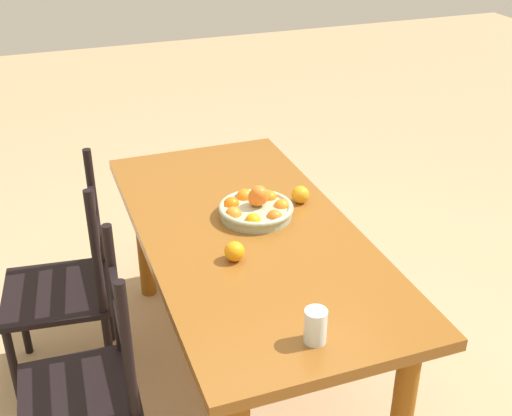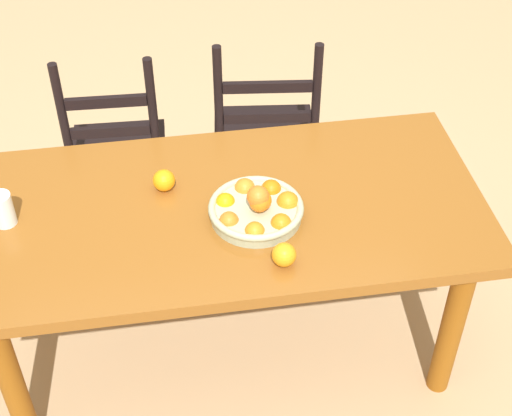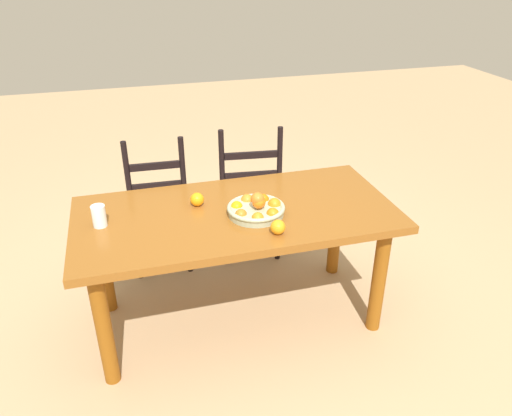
{
  "view_description": "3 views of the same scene",
  "coord_description": "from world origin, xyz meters",
  "views": [
    {
      "loc": [
        -2.17,
        0.76,
        2.1
      ],
      "look_at": [
        0.1,
        -0.07,
        0.79
      ],
      "focal_mm": 46.07,
      "sensor_mm": 36.0,
      "label": 1
    },
    {
      "loc": [
        -0.19,
        -1.91,
        2.46
      ],
      "look_at": [
        0.1,
        -0.07,
        0.79
      ],
      "focal_mm": 53.35,
      "sensor_mm": 36.0,
      "label": 2
    },
    {
      "loc": [
        -0.54,
        -2.34,
        2.04
      ],
      "look_at": [
        0.1,
        -0.07,
        0.79
      ],
      "focal_mm": 34.61,
      "sensor_mm": 36.0,
      "label": 3
    }
  ],
  "objects": [
    {
      "name": "drinking_glass",
      "position": [
        -0.72,
        0.03,
        0.81
      ],
      "size": [
        0.07,
        0.07,
        0.12
      ],
      "primitive_type": "cylinder",
      "color": "silver",
      "rests_on": "dining_table"
    },
    {
      "name": "chair_near_window",
      "position": [
        0.26,
        0.73,
        0.46
      ],
      "size": [
        0.49,
        0.49,
        1.01
      ],
      "rotation": [
        0.0,
        0.0,
        3.02
      ],
      "color": "black",
      "rests_on": "ground"
    },
    {
      "name": "dining_table",
      "position": [
        0.0,
        0.0,
        0.65
      ],
      "size": [
        1.76,
        0.85,
        0.75
      ],
      "color": "brown",
      "rests_on": "ground"
    },
    {
      "name": "orange_loose_1",
      "position": [
        0.15,
        -0.29,
        0.79
      ],
      "size": [
        0.08,
        0.08,
        0.08
      ],
      "primitive_type": "sphere",
      "color": "orange",
      "rests_on": "dining_table"
    },
    {
      "name": "orange_loose_0",
      "position": [
        -0.19,
        0.12,
        0.79
      ],
      "size": [
        0.08,
        0.08,
        0.08
      ],
      "primitive_type": "sphere",
      "color": "orange",
      "rests_on": "dining_table"
    },
    {
      "name": "chair_by_cabinet",
      "position": [
        -0.38,
        0.72,
        0.46
      ],
      "size": [
        0.42,
        0.42,
        1.0
      ],
      "rotation": [
        0.0,
        0.0,
        3.1
      ],
      "color": "black",
      "rests_on": "ground"
    },
    {
      "name": "fruit_bowl",
      "position": [
        0.1,
        -0.07,
        0.79
      ],
      "size": [
        0.32,
        0.32,
        0.14
      ],
      "color": "#A1AB8B",
      "rests_on": "dining_table"
    },
    {
      "name": "ground_plane",
      "position": [
        0.0,
        0.0,
        0.0
      ],
      "size": [
        12.0,
        12.0,
        0.0
      ],
      "primitive_type": "plane",
      "color": "tan"
    }
  ]
}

